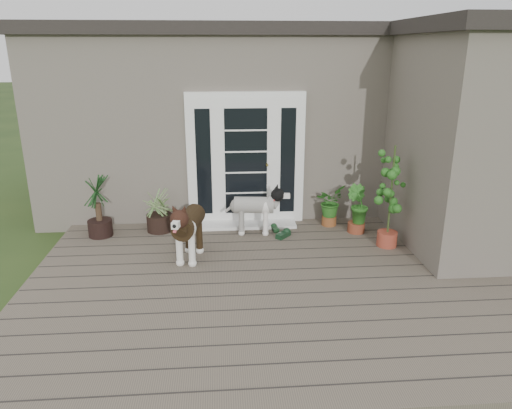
{
  "coord_description": "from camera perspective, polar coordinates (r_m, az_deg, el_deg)",
  "views": [
    {
      "loc": [
        -0.62,
        -4.99,
        2.92
      ],
      "look_at": [
        -0.1,
        1.75,
        0.7
      ],
      "focal_mm": 33.6,
      "sensor_mm": 36.0,
      "label": 1
    }
  ],
  "objects": [
    {
      "name": "herb_b",
      "position": [
        7.72,
        11.92,
        -1.29
      ],
      "size": [
        0.52,
        0.52,
        0.55
      ],
      "primitive_type": "imported",
      "rotation": [
        0.0,
        0.0,
        2.43
      ],
      "color": "#1B601F",
      "rests_on": "deck"
    },
    {
      "name": "white_dog",
      "position": [
        7.48,
        -0.25,
        -0.98
      ],
      "size": [
        0.86,
        0.44,
        0.69
      ],
      "primitive_type": null,
      "rotation": [
        0.0,
        0.0,
        -1.67
      ],
      "color": "beige",
      "rests_on": "deck"
    },
    {
      "name": "door_step",
      "position": [
        7.9,
        -1.09,
        -2.37
      ],
      "size": [
        1.6,
        0.4,
        0.05
      ],
      "primitive_type": "cube",
      "color": "white",
      "rests_on": "deck"
    },
    {
      "name": "yucca",
      "position": [
        7.72,
        -18.31,
        -0.04
      ],
      "size": [
        0.82,
        0.82,
        1.01
      ],
      "primitive_type": null,
      "rotation": [
        0.0,
        0.0,
        -0.19
      ],
      "color": "black",
      "rests_on": "deck"
    },
    {
      "name": "house_main",
      "position": [
        9.75,
        -0.74,
        10.12
      ],
      "size": [
        7.4,
        4.0,
        3.1
      ],
      "primitive_type": "cube",
      "color": "#665E54",
      "rests_on": "ground"
    },
    {
      "name": "clog_left",
      "position": [
        7.69,
        2.29,
        -2.85
      ],
      "size": [
        0.16,
        0.28,
        0.08
      ],
      "primitive_type": null,
      "rotation": [
        0.0,
        0.0,
        0.13
      ],
      "color": "#17391C",
      "rests_on": "deck"
    },
    {
      "name": "brindle_dog",
      "position": [
        6.62,
        -7.95,
        -3.28
      ],
      "size": [
        0.6,
        1.02,
        0.79
      ],
      "primitive_type": null,
      "rotation": [
        0.0,
        0.0,
        2.93
      ],
      "color": "#332312",
      "rests_on": "deck"
    },
    {
      "name": "deck",
      "position": [
        6.13,
        1.93,
        -9.64
      ],
      "size": [
        6.2,
        4.6,
        0.12
      ],
      "primitive_type": "cube",
      "color": "#6B5B4C",
      "rests_on": "ground"
    },
    {
      "name": "door_unit",
      "position": [
        7.79,
        -1.22,
        5.4
      ],
      "size": [
        1.9,
        0.14,
        2.15
      ],
      "primitive_type": "cube",
      "color": "white",
      "rests_on": "deck"
    },
    {
      "name": "herb_c",
      "position": [
        8.29,
        16.68,
        -0.11
      ],
      "size": [
        0.55,
        0.55,
        0.61
      ],
      "primitive_type": "imported",
      "rotation": [
        0.0,
        0.0,
        4.07
      ],
      "color": "#1E4F16",
      "rests_on": "deck"
    },
    {
      "name": "herb_a",
      "position": [
        7.94,
        8.75,
        -0.42
      ],
      "size": [
        0.65,
        0.65,
        0.59
      ],
      "primitive_type": "imported",
      "rotation": [
        0.0,
        0.0,
        0.91
      ],
      "color": "#1D661D",
      "rests_on": "deck"
    },
    {
      "name": "clog_right",
      "position": [
        7.44,
        3.27,
        -3.54
      ],
      "size": [
        0.33,
        0.35,
        0.1
      ],
      "primitive_type": null,
      "rotation": [
        0.0,
        0.0,
        -0.71
      ],
      "color": "black",
      "rests_on": "deck"
    },
    {
      "name": "roof_main",
      "position": [
        9.66,
        -0.78,
        19.85
      ],
      "size": [
        7.6,
        4.2,
        0.2
      ],
      "primitive_type": "cube",
      "color": "#2D2826",
      "rests_on": "house_main"
    },
    {
      "name": "roof_wing",
      "position": [
        7.39,
        25.49,
        18.71
      ],
      "size": [
        1.8,
        2.6,
        0.2
      ],
      "primitive_type": "cube",
      "color": "#2D2826",
      "rests_on": "house_wing"
    },
    {
      "name": "spider_plant",
      "position": [
        7.74,
        -11.49,
        -0.55
      ],
      "size": [
        0.87,
        0.87,
        0.73
      ],
      "primitive_type": null,
      "rotation": [
        0.0,
        0.0,
        -0.35
      ],
      "color": "#A3BD74",
      "rests_on": "deck"
    },
    {
      "name": "sapling",
      "position": [
        7.14,
        15.76,
        1.05
      ],
      "size": [
        0.49,
        0.49,
        1.56
      ],
      "primitive_type": null,
      "rotation": [
        0.0,
        0.0,
        0.07
      ],
      "color": "#18551A",
      "rests_on": "deck"
    },
    {
      "name": "house_wing",
      "position": [
        7.51,
        23.79,
        6.13
      ],
      "size": [
        1.6,
        2.4,
        3.1
      ],
      "primitive_type": "cube",
      "color": "#665E54",
      "rests_on": "ground"
    }
  ]
}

